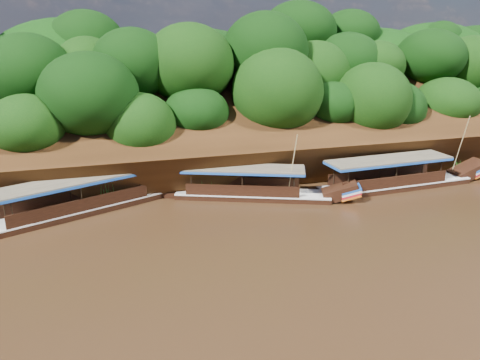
% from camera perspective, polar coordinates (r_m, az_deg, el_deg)
% --- Properties ---
extents(ground, '(160.00, 160.00, 0.00)m').
position_cam_1_polar(ground, '(32.77, 9.00, -6.28)').
color(ground, black).
rests_on(ground, ground).
extents(riverbank, '(120.00, 30.06, 19.40)m').
position_cam_1_polar(riverbank, '(52.59, -1.47, 5.33)').
color(riverbank, black).
rests_on(riverbank, ground).
extents(boat_0, '(17.07, 3.42, 6.83)m').
position_cam_1_polar(boat_0, '(43.70, 19.34, -0.02)').
color(boat_0, black).
rests_on(boat_0, ground).
extents(boat_1, '(14.73, 7.51, 6.16)m').
position_cam_1_polar(boat_1, '(38.53, 2.72, -1.40)').
color(boat_1, black).
rests_on(boat_1, ground).
extents(boat_2, '(16.74, 8.90, 6.06)m').
position_cam_1_polar(boat_2, '(37.98, -16.73, -2.41)').
color(boat_2, black).
rests_on(boat_2, ground).
extents(reeds, '(50.07, 2.50, 2.07)m').
position_cam_1_polar(reeds, '(39.67, -1.02, -0.36)').
color(reeds, '#2D731C').
rests_on(reeds, ground).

